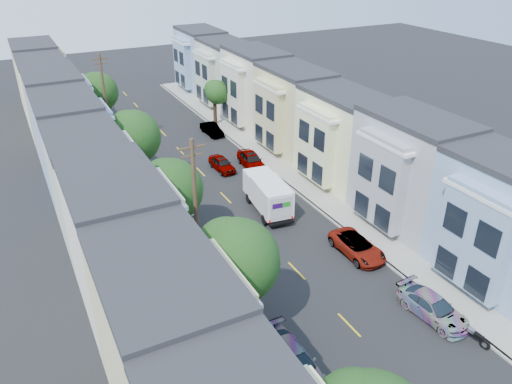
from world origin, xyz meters
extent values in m
plane|color=black|center=(0.00, 0.00, 0.00)|extent=(160.00, 160.00, 0.00)
cube|color=black|center=(0.00, 15.00, 0.01)|extent=(12.00, 70.00, 0.02)
cube|color=gray|center=(-6.05, 15.00, 0.07)|extent=(0.30, 70.00, 0.15)
cube|color=gray|center=(6.05, 15.00, 0.07)|extent=(0.30, 70.00, 0.15)
cube|color=gray|center=(-7.35, 15.00, 0.07)|extent=(2.60, 70.00, 0.15)
cube|color=gray|center=(7.35, 15.00, 0.07)|extent=(2.60, 70.00, 0.15)
cube|color=gold|center=(0.00, 15.00, 0.00)|extent=(0.12, 70.00, 0.01)
cube|color=#E9EEB0|center=(-11.15, 15.00, 0.00)|extent=(5.00, 70.00, 8.50)
cube|color=#E9EEB0|center=(11.15, 15.00, 0.00)|extent=(5.00, 70.00, 8.50)
cylinder|color=black|center=(-6.60, -3.72, 1.77)|extent=(0.44, 0.44, 3.55)
sphere|color=#2B551B|center=(-6.30, -3.72, 5.19)|extent=(4.70, 4.70, 4.70)
cylinder|color=black|center=(-6.60, 7.22, 1.42)|extent=(0.44, 0.44, 2.84)
sphere|color=#2B551B|center=(-6.30, 7.22, 4.44)|extent=(4.56, 4.56, 4.56)
cylinder|color=black|center=(-6.60, 17.33, 1.66)|extent=(0.44, 0.44, 3.32)
sphere|color=#2B551B|center=(-6.30, 17.33, 4.97)|extent=(4.70, 4.70, 4.70)
cylinder|color=black|center=(-6.60, 32.33, 1.78)|extent=(0.44, 0.44, 3.57)
sphere|color=#2B551B|center=(-6.30, 32.33, 5.10)|extent=(4.37, 4.37, 4.37)
cylinder|color=black|center=(6.60, 29.88, 1.49)|extent=(0.44, 0.44, 2.98)
sphere|color=#2B551B|center=(6.90, 29.88, 3.97)|extent=(2.85, 2.85, 2.85)
cylinder|color=#42301E|center=(-6.30, 2.00, 5.00)|extent=(0.26, 0.26, 10.00)
cube|color=#42301E|center=(-6.30, 2.00, 9.60)|extent=(1.60, 0.12, 0.12)
cylinder|color=#42301E|center=(-6.30, 28.00, 5.00)|extent=(0.26, 0.26, 10.00)
cube|color=#42301E|center=(-6.30, 28.00, 9.60)|extent=(1.60, 0.12, 0.12)
cube|color=white|center=(2.19, 7.47, 1.76)|extent=(2.26, 4.05, 2.21)
cube|color=white|center=(2.19, 10.44, 1.67)|extent=(2.26, 1.88, 2.04)
cube|color=black|center=(2.19, 8.32, 0.54)|extent=(2.08, 5.82, 0.23)
cube|color=#2D0A51|center=(1.86, 5.45, 2.02)|extent=(0.85, 0.04, 0.41)
cube|color=#198C1E|center=(2.62, 5.45, 2.02)|extent=(0.66, 0.04, 0.41)
cylinder|color=black|center=(1.18, 6.36, 0.42)|extent=(0.26, 0.85, 0.85)
cylinder|color=black|center=(3.21, 6.36, 0.42)|extent=(0.26, 0.85, 0.85)
cylinder|color=black|center=(1.18, 10.16, 0.42)|extent=(0.26, 0.85, 0.85)
cylinder|color=black|center=(3.21, 10.16, 0.42)|extent=(0.26, 0.85, 0.85)
imported|color=black|center=(2.05, 17.49, 0.65)|extent=(1.68, 4.05, 1.30)
imported|color=black|center=(-4.90, -7.59, 0.77)|extent=(2.17, 5.13, 1.54)
imported|color=gray|center=(-4.90, 1.82, 0.70)|extent=(2.01, 4.42, 1.39)
imported|color=#42130C|center=(-4.90, 11.31, 0.74)|extent=(2.53, 5.12, 1.49)
imported|color=#495154|center=(4.90, -7.66, 0.69)|extent=(2.30, 4.72, 1.37)
imported|color=white|center=(4.90, -0.25, 0.66)|extent=(2.21, 4.78, 1.33)
imported|color=black|center=(4.90, 16.74, 0.77)|extent=(2.28, 4.91, 1.54)
imported|color=black|center=(4.90, 26.94, 0.64)|extent=(1.55, 3.90, 1.28)
cylinder|color=black|center=(5.47, -9.63, 0.31)|extent=(0.12, 0.61, 0.61)
cylinder|color=black|center=(5.47, -10.98, 0.31)|extent=(0.12, 0.61, 0.61)
cube|color=black|center=(5.47, -10.30, 0.48)|extent=(0.21, 1.06, 0.17)
cube|color=#B2B2B2|center=(5.47, -10.06, 0.67)|extent=(0.27, 0.42, 0.21)
camera|label=1|loc=(-15.20, -23.60, 20.64)|focal=35.00mm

